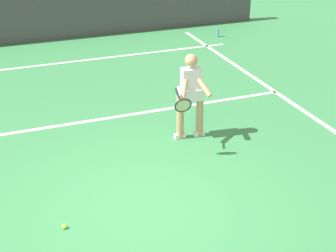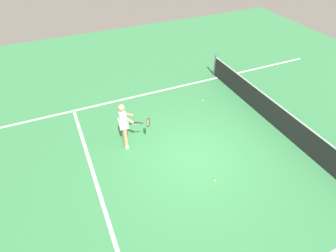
# 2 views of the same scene
# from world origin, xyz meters

# --- Properties ---
(ground_plane) EXTENTS (23.80, 23.80, 0.00)m
(ground_plane) POSITION_xyz_m (0.00, 0.00, 0.00)
(ground_plane) COLOR #38844C
(court_back_wall) EXTENTS (13.08, 0.24, 1.29)m
(court_back_wall) POSITION_xyz_m (0.00, -8.85, 0.65)
(court_back_wall) COLOR #47474C
(court_back_wall) RESTS_ON ground
(baseline_marking) EXTENTS (9.08, 0.10, 0.01)m
(baseline_marking) POSITION_xyz_m (0.00, -6.65, 0.00)
(baseline_marking) COLOR white
(baseline_marking) RESTS_ON ground
(service_line_marking) EXTENTS (8.08, 0.10, 0.01)m
(service_line_marking) POSITION_xyz_m (0.00, -3.08, 0.00)
(service_line_marking) COLOR white
(service_line_marking) RESTS_ON ground
(tennis_player) EXTENTS (0.84, 0.91, 1.55)m
(tennis_player) POSITION_xyz_m (-1.45, -1.78, 0.85)
(tennis_player) COLOR tan
(tennis_player) RESTS_ON ground
(tennis_ball_near) EXTENTS (0.07, 0.07, 0.07)m
(tennis_ball_near) POSITION_xyz_m (1.12, 0.04, 0.03)
(tennis_ball_near) COLOR #D1E533
(tennis_ball_near) RESTS_ON ground
(water_bottle) EXTENTS (0.07, 0.07, 0.24)m
(water_bottle) POSITION_xyz_m (-4.72, -7.38, 0.12)
(water_bottle) COLOR #4C9EE5
(water_bottle) RESTS_ON ground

